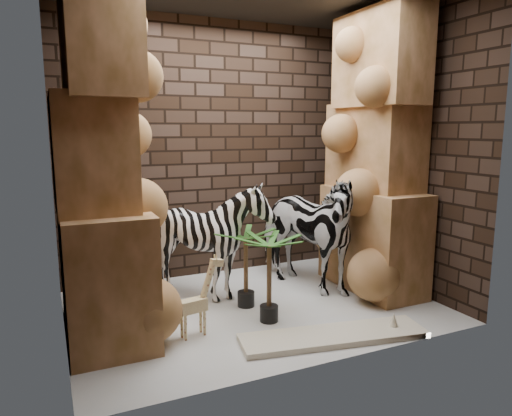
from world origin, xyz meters
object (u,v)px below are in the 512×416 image
palm_front (246,268)px  giraffe_toy (193,297)px  surfboard (334,336)px  zebra_right (302,221)px  zebra_left (210,246)px  palm_back (269,279)px

palm_front → giraffe_toy: bearing=-146.7°
giraffe_toy → surfboard: 1.24m
zebra_right → surfboard: 1.47m
zebra_left → surfboard: bearing=-64.4°
zebra_right → surfboard: (-0.38, -1.21, -0.74)m
palm_front → palm_back: (0.05, -0.43, 0.01)m
zebra_left → giraffe_toy: 0.93m
zebra_right → palm_back: size_ratio=1.87×
zebra_left → zebra_right: bearing=-6.8°
zebra_right → palm_front: zebra_right is taller
zebra_left → palm_front: zebra_left is taller
palm_front → palm_back: palm_back is taller
zebra_left → palm_back: (0.30, -0.78, -0.15)m
zebra_right → surfboard: bearing=-124.7°
palm_back → surfboard: size_ratio=0.51×
giraffe_toy → surfboard: bearing=-37.4°
zebra_right → palm_back: zebra_right is taller
zebra_left → palm_back: zebra_left is taller
zebra_left → surfboard: size_ratio=0.77×
zebra_right → zebra_left: 1.05m
giraffe_toy → surfboard: size_ratio=0.44×
giraffe_toy → palm_front: bearing=22.6°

